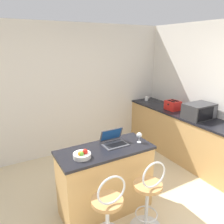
{
  "coord_description": "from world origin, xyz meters",
  "views": [
    {
      "loc": [
        -1.38,
        -1.52,
        2.2
      ],
      "look_at": [
        0.48,
        1.76,
        1.03
      ],
      "focal_mm": 35.0,
      "sensor_mm": 36.0,
      "label": 1
    }
  ],
  "objects_px": {
    "mug_blue": "(169,104)",
    "mug_white": "(147,99)",
    "bar_stool_far": "(148,198)",
    "laptop": "(114,140)",
    "toaster": "(173,105)",
    "fruit_bowl": "(82,155)",
    "wine_glass_tall": "(139,135)",
    "bar_stool_near": "(108,215)",
    "microwave": "(199,111)"
  },
  "relations": [
    {
      "from": "bar_stool_near",
      "to": "wine_glass_tall",
      "type": "height_order",
      "value": "wine_glass_tall"
    },
    {
      "from": "toaster",
      "to": "mug_blue",
      "type": "bearing_deg",
      "value": 59.59
    },
    {
      "from": "microwave",
      "to": "wine_glass_tall",
      "type": "distance_m",
      "value": 1.55
    },
    {
      "from": "bar_stool_near",
      "to": "bar_stool_far",
      "type": "xyz_separation_m",
      "value": [
        0.54,
        0.0,
        0.0
      ]
    },
    {
      "from": "toaster",
      "to": "mug_white",
      "type": "xyz_separation_m",
      "value": [
        0.01,
        0.85,
        -0.04
      ]
    },
    {
      "from": "laptop",
      "to": "mug_blue",
      "type": "height_order",
      "value": "laptop"
    },
    {
      "from": "toaster",
      "to": "mug_white",
      "type": "distance_m",
      "value": 0.85
    },
    {
      "from": "bar_stool_far",
      "to": "microwave",
      "type": "distance_m",
      "value": 2.0
    },
    {
      "from": "laptop",
      "to": "mug_blue",
      "type": "relative_size",
      "value": 3.09
    },
    {
      "from": "microwave",
      "to": "mug_white",
      "type": "relative_size",
      "value": 5.47
    },
    {
      "from": "toaster",
      "to": "fruit_bowl",
      "type": "height_order",
      "value": "toaster"
    },
    {
      "from": "bar_stool_near",
      "to": "bar_stool_far",
      "type": "distance_m",
      "value": 0.54
    },
    {
      "from": "laptop",
      "to": "fruit_bowl",
      "type": "bearing_deg",
      "value": -164.08
    },
    {
      "from": "wine_glass_tall",
      "to": "mug_blue",
      "type": "relative_size",
      "value": 1.35
    },
    {
      "from": "bar_stool_far",
      "to": "fruit_bowl",
      "type": "height_order",
      "value": "fruit_bowl"
    },
    {
      "from": "microwave",
      "to": "mug_blue",
      "type": "xyz_separation_m",
      "value": [
        0.14,
        0.88,
        -0.09
      ]
    },
    {
      "from": "mug_blue",
      "to": "mug_white",
      "type": "xyz_separation_m",
      "value": [
        -0.14,
        0.61,
        -0.0
      ]
    },
    {
      "from": "wine_glass_tall",
      "to": "fruit_bowl",
      "type": "relative_size",
      "value": 0.68
    },
    {
      "from": "bar_stool_far",
      "to": "wine_glass_tall",
      "type": "distance_m",
      "value": 0.8
    },
    {
      "from": "laptop",
      "to": "fruit_bowl",
      "type": "relative_size",
      "value": 1.55
    },
    {
      "from": "wine_glass_tall",
      "to": "fruit_bowl",
      "type": "distance_m",
      "value": 0.83
    },
    {
      "from": "mug_blue",
      "to": "wine_glass_tall",
      "type": "bearing_deg",
      "value": -145.0
    },
    {
      "from": "bar_stool_far",
      "to": "wine_glass_tall",
      "type": "height_order",
      "value": "wine_glass_tall"
    },
    {
      "from": "bar_stool_far",
      "to": "mug_blue",
      "type": "distance_m",
      "value": 2.57
    },
    {
      "from": "bar_stool_far",
      "to": "laptop",
      "type": "relative_size",
      "value": 3.01
    },
    {
      "from": "microwave",
      "to": "mug_blue",
      "type": "distance_m",
      "value": 0.9
    },
    {
      "from": "laptop",
      "to": "mug_white",
      "type": "distance_m",
      "value": 2.47
    },
    {
      "from": "bar_stool_far",
      "to": "laptop",
      "type": "distance_m",
      "value": 0.83
    },
    {
      "from": "bar_stool_far",
      "to": "wine_glass_tall",
      "type": "bearing_deg",
      "value": 66.67
    },
    {
      "from": "bar_stool_far",
      "to": "toaster",
      "type": "bearing_deg",
      "value": 39.42
    },
    {
      "from": "microwave",
      "to": "toaster",
      "type": "relative_size",
      "value": 2.0
    },
    {
      "from": "bar_stool_far",
      "to": "fruit_bowl",
      "type": "relative_size",
      "value": 4.67
    },
    {
      "from": "laptop",
      "to": "toaster",
      "type": "height_order",
      "value": "laptop"
    },
    {
      "from": "toaster",
      "to": "fruit_bowl",
      "type": "distance_m",
      "value": 2.52
    },
    {
      "from": "mug_blue",
      "to": "toaster",
      "type": "bearing_deg",
      "value": -120.41
    },
    {
      "from": "toaster",
      "to": "bar_stool_near",
      "type": "bearing_deg",
      "value": -147.92
    },
    {
      "from": "mug_blue",
      "to": "fruit_bowl",
      "type": "relative_size",
      "value": 0.5
    },
    {
      "from": "wine_glass_tall",
      "to": "mug_white",
      "type": "height_order",
      "value": "wine_glass_tall"
    },
    {
      "from": "fruit_bowl",
      "to": "laptop",
      "type": "bearing_deg",
      "value": 15.92
    },
    {
      "from": "bar_stool_far",
      "to": "mug_white",
      "type": "xyz_separation_m",
      "value": [
        1.74,
        2.28,
        0.52
      ]
    },
    {
      "from": "bar_stool_far",
      "to": "toaster",
      "type": "height_order",
      "value": "toaster"
    },
    {
      "from": "bar_stool_near",
      "to": "fruit_bowl",
      "type": "height_order",
      "value": "fruit_bowl"
    },
    {
      "from": "bar_stool_far",
      "to": "fruit_bowl",
      "type": "distance_m",
      "value": 0.94
    },
    {
      "from": "bar_stool_far",
      "to": "mug_white",
      "type": "height_order",
      "value": "mug_white"
    },
    {
      "from": "laptop",
      "to": "mug_white",
      "type": "xyz_separation_m",
      "value": [
        1.85,
        1.64,
        -0.0
      ]
    },
    {
      "from": "mug_blue",
      "to": "fruit_bowl",
      "type": "height_order",
      "value": "fruit_bowl"
    },
    {
      "from": "wine_glass_tall",
      "to": "mug_blue",
      "type": "bearing_deg",
      "value": 35.0
    },
    {
      "from": "bar_stool_near",
      "to": "fruit_bowl",
      "type": "relative_size",
      "value": 4.67
    },
    {
      "from": "bar_stool_near",
      "to": "toaster",
      "type": "height_order",
      "value": "toaster"
    },
    {
      "from": "microwave",
      "to": "bar_stool_near",
      "type": "bearing_deg",
      "value": -160.88
    }
  ]
}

